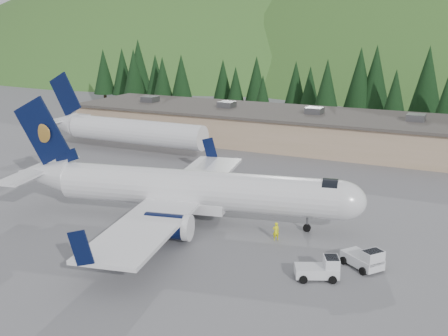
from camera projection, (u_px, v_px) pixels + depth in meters
ground at (197, 222)px, 54.66m from camera, size 600.00×600.00×0.00m
airliner at (187, 190)px, 54.12m from camera, size 35.31×33.34×11.76m
second_airliner at (120, 129)px, 83.48m from camera, size 27.50×11.00×10.05m
baggage_tug_a at (321, 269)px, 42.42m from camera, size 3.64×2.96×1.74m
baggage_tug_b at (365, 259)px, 44.07m from camera, size 3.74×3.36×1.81m
terminal_building at (283, 127)px, 89.19m from camera, size 71.00×17.00×6.10m
ramp_worker at (276, 231)px, 49.85m from camera, size 0.73×0.70×1.67m
tree_line at (327, 82)px, 108.76m from camera, size 114.71×19.09×14.36m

